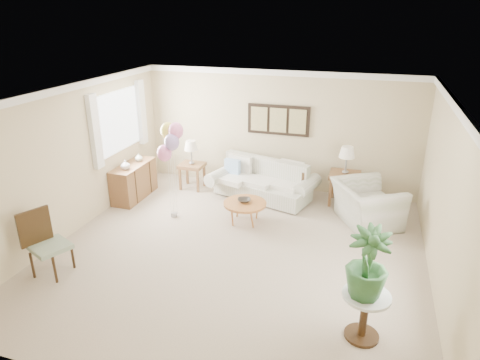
{
  "coord_description": "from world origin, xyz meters",
  "views": [
    {
      "loc": [
        1.91,
        -5.85,
        3.74
      ],
      "look_at": [
        -0.12,
        0.6,
        1.05
      ],
      "focal_mm": 32.0,
      "sensor_mm": 36.0,
      "label": 1
    }
  ],
  "objects_px": {
    "sofa": "(263,183)",
    "coffee_table": "(245,204)",
    "balloon_cluster": "(170,140)",
    "armchair": "(367,204)",
    "accent_chair": "(45,241)"
  },
  "relations": [
    {
      "from": "sofa",
      "to": "coffee_table",
      "type": "relative_size",
      "value": 2.97
    },
    {
      "from": "coffee_table",
      "to": "balloon_cluster",
      "type": "distance_m",
      "value": 1.82
    },
    {
      "from": "sofa",
      "to": "armchair",
      "type": "xyz_separation_m",
      "value": [
        2.13,
        -0.56,
        0.07
      ]
    },
    {
      "from": "sofa",
      "to": "armchair",
      "type": "bearing_deg",
      "value": -14.8
    },
    {
      "from": "sofa",
      "to": "coffee_table",
      "type": "height_order",
      "value": "sofa"
    },
    {
      "from": "sofa",
      "to": "accent_chair",
      "type": "relative_size",
      "value": 2.33
    },
    {
      "from": "sofa",
      "to": "balloon_cluster",
      "type": "distance_m",
      "value": 2.34
    },
    {
      "from": "sofa",
      "to": "coffee_table",
      "type": "xyz_separation_m",
      "value": [
        -0.03,
        -1.23,
        0.06
      ]
    },
    {
      "from": "coffee_table",
      "to": "accent_chair",
      "type": "distance_m",
      "value": 3.43
    },
    {
      "from": "sofa",
      "to": "coffee_table",
      "type": "bearing_deg",
      "value": -91.59
    },
    {
      "from": "sofa",
      "to": "accent_chair",
      "type": "bearing_deg",
      "value": -122.89
    },
    {
      "from": "sofa",
      "to": "accent_chair",
      "type": "xyz_separation_m",
      "value": [
        -2.4,
        -3.71,
        0.22
      ]
    },
    {
      "from": "coffee_table",
      "to": "armchair",
      "type": "relative_size",
      "value": 0.68
    },
    {
      "from": "armchair",
      "to": "coffee_table",
      "type": "bearing_deg",
      "value": 76.91
    },
    {
      "from": "coffee_table",
      "to": "balloon_cluster",
      "type": "height_order",
      "value": "balloon_cluster"
    }
  ]
}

